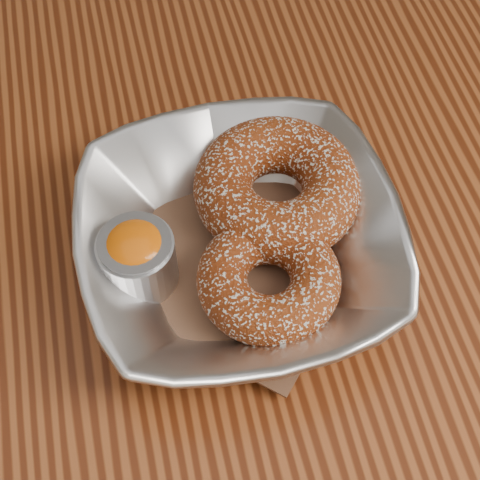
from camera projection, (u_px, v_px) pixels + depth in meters
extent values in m
cube|color=brown|center=(295.00, 291.00, 0.51)|extent=(1.20, 0.80, 0.04)
imported|color=silver|center=(240.00, 244.00, 0.48)|extent=(0.21, 0.21, 0.05)
cube|color=brown|center=(240.00, 257.00, 0.49)|extent=(0.20, 0.20, 0.00)
torus|color=maroon|center=(277.00, 187.00, 0.50)|extent=(0.13, 0.13, 0.04)
torus|color=maroon|center=(269.00, 279.00, 0.46)|extent=(0.10, 0.10, 0.03)
cylinder|color=silver|center=(138.00, 261.00, 0.47)|extent=(0.05, 0.05, 0.04)
cylinder|color=gray|center=(138.00, 258.00, 0.46)|extent=(0.05, 0.05, 0.04)
ellipsoid|color=#FF6707|center=(135.00, 249.00, 0.45)|extent=(0.04, 0.04, 0.03)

